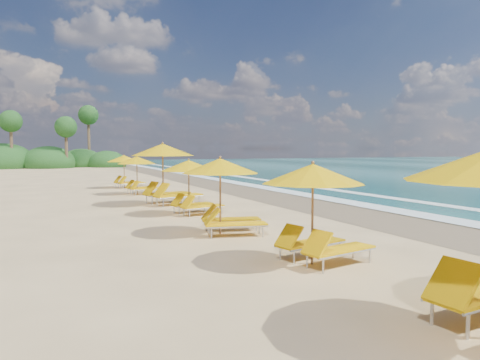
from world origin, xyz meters
TOP-DOWN VIEW (x-y plane):
  - ground at (0.00, 0.00)m, footprint 160.00×160.00m
  - wet_sand at (4.00, 0.00)m, footprint 4.00×160.00m
  - surf_foam at (6.70, 0.00)m, footprint 4.00×160.00m
  - station_1 at (-1.61, -7.64)m, footprint 2.58×2.47m
  - station_2 at (-2.14, -3.89)m, footprint 2.67×2.58m
  - station_3 at (-1.84, 0.07)m, footprint 2.43×2.33m
  - station_4 at (-1.93, 3.29)m, footprint 3.25×3.13m
  - station_5 at (-2.13, 8.10)m, footprint 2.40×2.28m
  - station_6 at (-2.11, 12.23)m, footprint 2.47×2.37m
  - treeline at (-9.94, 45.51)m, footprint 25.80×8.80m

SIDE VIEW (x-z plane):
  - ground at x=0.00m, z-range 0.00..0.00m
  - wet_sand at x=4.00m, z-range 0.00..0.01m
  - surf_foam at x=6.70m, z-range 0.02..0.03m
  - treeline at x=-9.94m, z-range -3.87..5.86m
  - station_3 at x=-1.84m, z-range 0.12..2.15m
  - station_6 at x=-2.11m, z-range 0.12..2.16m
  - station_5 at x=-2.13m, z-range 0.12..2.16m
  - station_1 at x=-1.61m, z-range 0.13..2.26m
  - station_2 at x=-2.14m, z-range 0.13..2.30m
  - station_4 at x=-1.93m, z-range 0.16..2.82m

